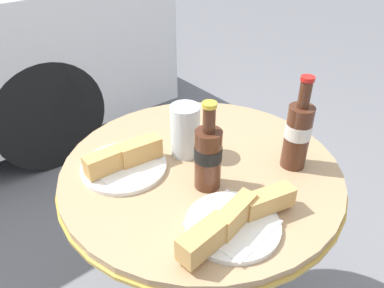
{
  "coord_description": "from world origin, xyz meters",
  "views": [
    {
      "loc": [
        -0.51,
        -0.58,
        1.31
      ],
      "look_at": [
        0.0,
        0.04,
        0.78
      ],
      "focal_mm": 35.0,
      "sensor_mm": 36.0,
      "label": 1
    }
  ],
  "objects_px": {
    "bistro_table": "(200,209)",
    "lunch_plate_near": "(234,221)",
    "cola_bottle_right": "(208,155)",
    "drinking_glass": "(185,133)",
    "cola_bottle_left": "(298,133)",
    "lunch_plate_far": "(124,162)"
  },
  "relations": [
    {
      "from": "bistro_table",
      "to": "lunch_plate_near",
      "type": "relative_size",
      "value": 2.43
    },
    {
      "from": "cola_bottle_left",
      "to": "lunch_plate_far",
      "type": "relative_size",
      "value": 1.13
    },
    {
      "from": "bistro_table",
      "to": "cola_bottle_right",
      "type": "distance_m",
      "value": 0.25
    },
    {
      "from": "bistro_table",
      "to": "cola_bottle_right",
      "type": "bearing_deg",
      "value": -119.05
    },
    {
      "from": "drinking_glass",
      "to": "lunch_plate_near",
      "type": "xyz_separation_m",
      "value": [
        -0.1,
        -0.28,
        -0.04
      ]
    },
    {
      "from": "cola_bottle_left",
      "to": "bistro_table",
      "type": "bearing_deg",
      "value": 142.17
    },
    {
      "from": "cola_bottle_left",
      "to": "lunch_plate_near",
      "type": "height_order",
      "value": "cola_bottle_left"
    },
    {
      "from": "cola_bottle_left",
      "to": "lunch_plate_near",
      "type": "relative_size",
      "value": 0.82
    },
    {
      "from": "cola_bottle_left",
      "to": "drinking_glass",
      "type": "distance_m",
      "value": 0.28
    },
    {
      "from": "cola_bottle_left",
      "to": "drinking_glass",
      "type": "height_order",
      "value": "cola_bottle_left"
    },
    {
      "from": "drinking_glass",
      "to": "lunch_plate_far",
      "type": "height_order",
      "value": "drinking_glass"
    },
    {
      "from": "cola_bottle_left",
      "to": "cola_bottle_right",
      "type": "distance_m",
      "value": 0.24
    },
    {
      "from": "cola_bottle_right",
      "to": "drinking_glass",
      "type": "distance_m",
      "value": 0.15
    },
    {
      "from": "drinking_glass",
      "to": "cola_bottle_right",
      "type": "bearing_deg",
      "value": -107.66
    },
    {
      "from": "drinking_glass",
      "to": "lunch_plate_near",
      "type": "distance_m",
      "value": 0.3
    },
    {
      "from": "cola_bottle_right",
      "to": "lunch_plate_far",
      "type": "xyz_separation_m",
      "value": [
        -0.12,
        0.18,
        -0.07
      ]
    },
    {
      "from": "bistro_table",
      "to": "lunch_plate_near",
      "type": "bearing_deg",
      "value": -113.49
    },
    {
      "from": "lunch_plate_far",
      "to": "drinking_glass",
      "type": "bearing_deg",
      "value": -14.57
    },
    {
      "from": "drinking_glass",
      "to": "lunch_plate_near",
      "type": "height_order",
      "value": "drinking_glass"
    },
    {
      "from": "drinking_glass",
      "to": "lunch_plate_far",
      "type": "xyz_separation_m",
      "value": [
        -0.16,
        0.04,
        -0.04
      ]
    },
    {
      "from": "cola_bottle_right",
      "to": "lunch_plate_near",
      "type": "bearing_deg",
      "value": -110.71
    },
    {
      "from": "cola_bottle_left",
      "to": "lunch_plate_near",
      "type": "bearing_deg",
      "value": -166.77
    }
  ]
}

